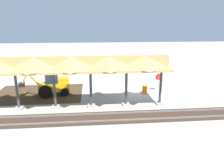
# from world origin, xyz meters

# --- Properties ---
(ground_plane) EXTENTS (120.00, 120.00, 0.00)m
(ground_plane) POSITION_xyz_m (0.00, 0.00, 0.00)
(ground_plane) COLOR #9E998E
(dirt_work_zone) EXTENTS (9.69, 7.00, 0.01)m
(dirt_work_zone) POSITION_xyz_m (11.43, -0.96, 0.00)
(dirt_work_zone) COLOR #42301E
(dirt_work_zone) RESTS_ON ground
(platform_canopy) EXTENTS (21.31, 3.20, 4.90)m
(platform_canopy) POSITION_xyz_m (8.86, 3.53, 4.17)
(platform_canopy) COLOR #9E998E
(platform_canopy) RESTS_ON ground
(rail_tracks) EXTENTS (60.00, 2.58, 0.15)m
(rail_tracks) POSITION_xyz_m (0.00, 6.19, 0.03)
(rail_tracks) COLOR slate
(rail_tracks) RESTS_ON ground
(stop_sign) EXTENTS (0.75, 0.19, 2.09)m
(stop_sign) POSITION_xyz_m (-2.26, -0.55, 1.50)
(stop_sign) COLOR gray
(stop_sign) RESTS_ON ground
(backhoe) EXTENTS (5.22, 2.36, 2.82)m
(backhoe) POSITION_xyz_m (9.73, -0.22, 1.27)
(backhoe) COLOR orange
(backhoe) RESTS_ON ground
(dirt_mound) EXTENTS (3.62, 3.62, 1.62)m
(dirt_mound) POSITION_xyz_m (13.28, -1.68, 0.00)
(dirt_mound) COLOR #42301E
(dirt_mound) RESTS_ON ground
(traffic_barrel) EXTENTS (0.56, 0.56, 0.90)m
(traffic_barrel) POSITION_xyz_m (-0.52, 0.10, 0.45)
(traffic_barrel) COLOR orange
(traffic_barrel) RESTS_ON ground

